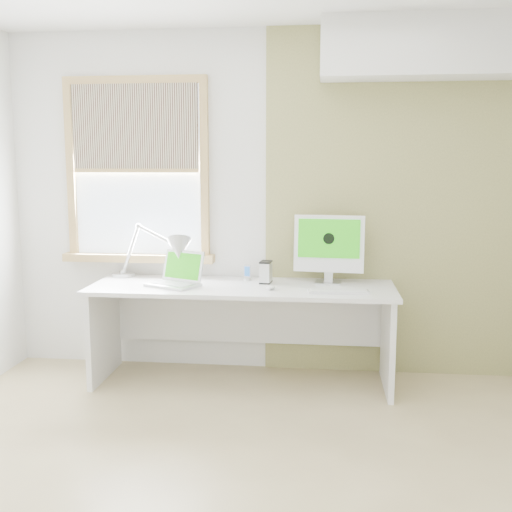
# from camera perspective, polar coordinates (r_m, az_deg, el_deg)

# --- Properties ---
(room) EXTENTS (4.04, 3.54, 2.64)m
(room) POSITION_cam_1_polar(r_m,az_deg,el_deg) (2.95, -2.24, 2.67)
(room) COLOR tan
(room) RESTS_ON ground
(accent_wall) EXTENTS (2.00, 0.02, 2.60)m
(accent_wall) POSITION_cam_1_polar(r_m,az_deg,el_deg) (4.69, 13.23, 4.70)
(accent_wall) COLOR olive
(accent_wall) RESTS_ON room
(soffit) EXTENTS (1.60, 0.40, 0.42)m
(soffit) POSITION_cam_1_polar(r_m,az_deg,el_deg) (4.61, 16.60, 18.24)
(soffit) COLOR white
(soffit) RESTS_ON room
(window) EXTENTS (1.20, 0.14, 1.42)m
(window) POSITION_cam_1_polar(r_m,az_deg,el_deg) (4.84, -11.08, 7.79)
(window) COLOR tan
(window) RESTS_ON room
(desk) EXTENTS (2.20, 0.70, 0.73)m
(desk) POSITION_cam_1_polar(r_m,az_deg,el_deg) (4.52, -1.21, -5.06)
(desk) COLOR silver
(desk) RESTS_ON room
(desk_lamp) EXTENTS (0.71, 0.41, 0.42)m
(desk_lamp) POSITION_cam_1_polar(r_m,az_deg,el_deg) (4.61, -8.24, 0.41)
(desk_lamp) COLOR silver
(desk_lamp) RESTS_ON desk
(laptop) EXTENTS (0.43, 0.40, 0.25)m
(laptop) POSITION_cam_1_polar(r_m,az_deg,el_deg) (4.46, -7.37, -1.93)
(laptop) COLOR silver
(laptop) RESTS_ON desk
(phone_dock) EXTENTS (0.08, 0.08, 0.12)m
(phone_dock) POSITION_cam_1_polar(r_m,az_deg,el_deg) (4.61, -0.82, -1.87)
(phone_dock) COLOR silver
(phone_dock) RESTS_ON desk
(external_drive) EXTENTS (0.09, 0.13, 0.16)m
(external_drive) POSITION_cam_1_polar(r_m,az_deg,el_deg) (4.50, 0.92, -1.52)
(external_drive) COLOR silver
(external_drive) RESTS_ON desk
(imac) EXTENTS (0.52, 0.18, 0.50)m
(imac) POSITION_cam_1_polar(r_m,az_deg,el_deg) (4.50, 6.85, 1.01)
(imac) COLOR silver
(imac) RESTS_ON desk
(keyboard) EXTENTS (0.42, 0.14, 0.02)m
(keyboard) POSITION_cam_1_polar(r_m,az_deg,el_deg) (4.21, 7.74, -3.30)
(keyboard) COLOR white
(keyboard) RESTS_ON desk
(mouse) EXTENTS (0.06, 0.10, 0.03)m
(mouse) POSITION_cam_1_polar(r_m,az_deg,el_deg) (4.28, 1.37, -2.93)
(mouse) COLOR white
(mouse) RESTS_ON desk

